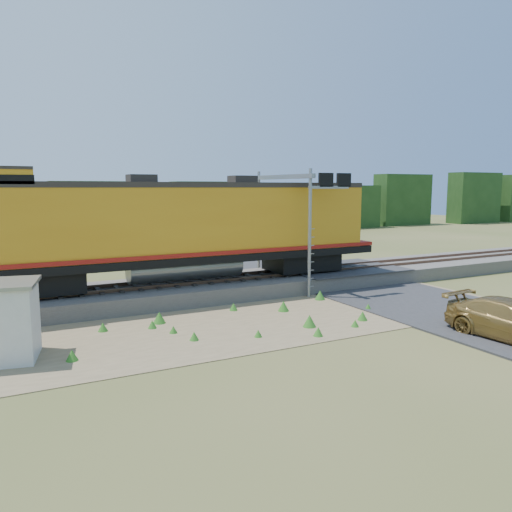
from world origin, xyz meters
TOP-DOWN VIEW (x-y plane):
  - ground at (0.00, 0.00)m, footprint 140.00×140.00m
  - ballast at (0.00, 6.00)m, footprint 70.00×5.00m
  - rails at (0.00, 6.00)m, footprint 70.00×1.54m
  - dirt_shoulder at (-2.00, 0.50)m, footprint 26.00×8.00m
  - road at (7.00, 0.74)m, footprint 7.00×66.00m
  - tree_line_north at (0.00, 38.00)m, footprint 130.00×3.00m
  - weed_clumps at (-3.50, 0.10)m, footprint 15.00×6.20m
  - locomotive at (-3.12, 6.00)m, footprint 21.62×3.30m
  - shed at (-11.31, -0.18)m, footprint 2.61×2.61m
  - signal_gantry at (3.23, 5.35)m, footprint 2.63×6.20m

SIDE VIEW (x-z plane):
  - ground at x=0.00m, z-range 0.00..0.00m
  - weed_clumps at x=-3.50m, z-range -0.28..0.28m
  - dirt_shoulder at x=-2.00m, z-range 0.00..0.03m
  - road at x=7.00m, z-range -0.34..0.52m
  - ballast at x=0.00m, z-range 0.00..0.80m
  - rails at x=0.00m, z-range 0.80..0.96m
  - shed at x=-11.31m, z-range 0.02..2.65m
  - tree_line_north at x=0.00m, z-range -0.18..6.32m
  - locomotive at x=-3.12m, z-range 0.92..6.50m
  - signal_gantry at x=3.23m, z-range 1.69..8.32m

